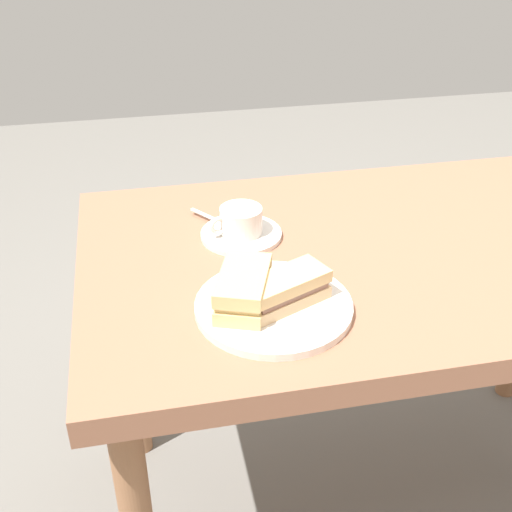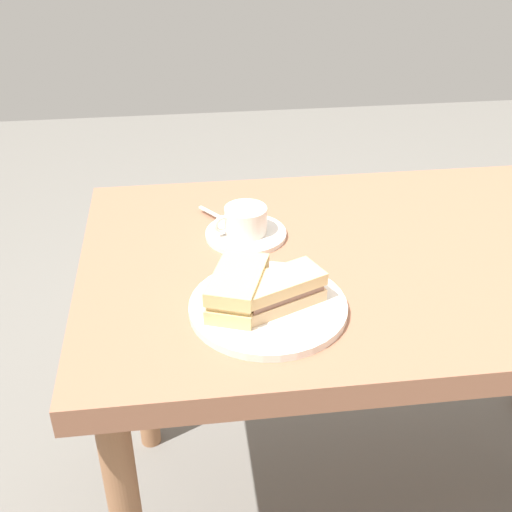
% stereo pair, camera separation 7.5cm
% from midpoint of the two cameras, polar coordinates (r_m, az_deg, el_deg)
% --- Properties ---
extents(ground_plane, '(6.00, 6.00, 0.00)m').
position_cam_midpoint_polar(ground_plane, '(1.79, 8.35, -20.32)').
color(ground_plane, slate).
extents(dining_table, '(1.23, 0.71, 0.75)m').
position_cam_midpoint_polar(dining_table, '(1.33, 10.55, -2.23)').
color(dining_table, '#976147').
rests_on(dining_table, ground_plane).
extents(sandwich_plate, '(0.26, 0.26, 0.01)m').
position_cam_midpoint_polar(sandwich_plate, '(1.08, -0.43, -4.49)').
color(sandwich_plate, silver).
rests_on(sandwich_plate, dining_table).
extents(sandwich_front, '(0.16, 0.12, 0.05)m').
position_cam_midpoint_polar(sandwich_front, '(1.06, 0.58, -3.01)').
color(sandwich_front, '#DCB383').
rests_on(sandwich_front, sandwich_plate).
extents(sandwich_back, '(0.12, 0.16, 0.06)m').
position_cam_midpoint_polar(sandwich_back, '(1.06, -3.15, -2.93)').
color(sandwich_back, '#D7B577').
rests_on(sandwich_back, sandwich_plate).
extents(coffee_saucer, '(0.16, 0.16, 0.01)m').
position_cam_midpoint_polar(coffee_saucer, '(1.29, -2.97, 1.87)').
color(coffee_saucer, silver).
rests_on(coffee_saucer, dining_table).
extents(coffee_cup, '(0.11, 0.08, 0.05)m').
position_cam_midpoint_polar(coffee_cup, '(1.27, -3.07, 3.16)').
color(coffee_cup, silver).
rests_on(coffee_cup, coffee_saucer).
extents(spoon, '(0.07, 0.09, 0.01)m').
position_cam_midpoint_polar(spoon, '(1.33, -5.34, 3.25)').
color(spoon, silver).
rests_on(spoon, coffee_saucer).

